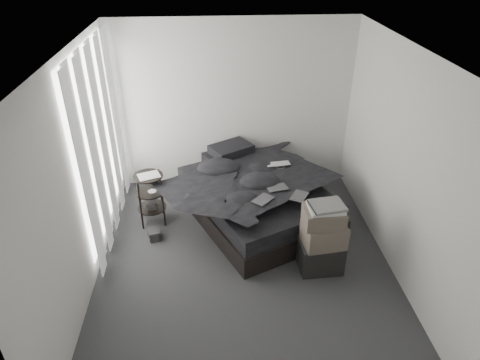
{
  "coord_description": "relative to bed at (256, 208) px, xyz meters",
  "views": [
    {
      "loc": [
        -0.36,
        -4.07,
        3.63
      ],
      "look_at": [
        0.0,
        0.8,
        0.75
      ],
      "focal_mm": 32.0,
      "sensor_mm": 36.0,
      "label": 1
    }
  ],
  "objects": [
    {
      "name": "pillow_lower",
      "position": [
        -0.4,
        0.73,
        0.45
      ],
      "size": [
        0.77,
        0.67,
        0.15
      ],
      "primitive_type": "cube",
      "rotation": [
        0.0,
        0.0,
        0.43
      ],
      "color": "black",
      "rests_on": "mattress"
    },
    {
      "name": "comic_b",
      "position": [
        0.22,
        -0.35,
        0.63
      ],
      "size": [
        0.3,
        0.23,
        0.01
      ],
      "primitive_type": "cube",
      "rotation": [
        0.0,
        0.0,
        0.22
      ],
      "color": "black",
      "rests_on": "duvet"
    },
    {
      "name": "papers",
      "position": [
        -1.48,
        -0.02,
        0.6
      ],
      "size": [
        0.34,
        0.3,
        0.01
      ],
      "primitive_type": "cube",
      "rotation": [
        0.0,
        0.0,
        0.36
      ],
      "color": "white",
      "rests_on": "side_stand"
    },
    {
      "name": "wall_right",
      "position": [
        1.54,
        -1.02,
        1.15
      ],
      "size": [
        0.01,
        4.2,
        2.6
      ],
      "primitive_type": "cube",
      "color": "white",
      "rests_on": "ground"
    },
    {
      "name": "ceiling",
      "position": [
        -0.26,
        -1.02,
        2.45
      ],
      "size": [
        3.6,
        4.2,
        0.01
      ],
      "primitive_type": "cube",
      "color": "white",
      "rests_on": "ground"
    },
    {
      "name": "wall_front",
      "position": [
        -0.26,
        -3.12,
        1.15
      ],
      "size": [
        3.6,
        0.01,
        2.6
      ],
      "primitive_type": "cube",
      "color": "white",
      "rests_on": "ground"
    },
    {
      "name": "box_mid",
      "position": [
        0.67,
        -1.15,
        0.38
      ],
      "size": [
        0.52,
        0.43,
        0.29
      ],
      "primitive_type": "cube",
      "rotation": [
        0.0,
        0.0,
        0.12
      ],
      "color": "#5F554B",
      "rests_on": "box_lower"
    },
    {
      "name": "wall_left",
      "position": [
        -2.06,
        -1.02,
        1.15
      ],
      "size": [
        0.01,
        4.2,
        2.6
      ],
      "primitive_type": "cube",
      "color": "white",
      "rests_on": "ground"
    },
    {
      "name": "bed",
      "position": [
        0.0,
        0.0,
        0.0
      ],
      "size": [
        2.37,
        2.62,
        0.29
      ],
      "primitive_type": "cube",
      "rotation": [
        0.0,
        0.0,
        0.43
      ],
      "color": "black",
      "rests_on": "floor"
    },
    {
      "name": "window_left",
      "position": [
        -2.04,
        -0.12,
        1.2
      ],
      "size": [
        0.02,
        2.0,
        2.3
      ],
      "primitive_type": "cube",
      "color": "white",
      "rests_on": "wall_left"
    },
    {
      "name": "art_book_white",
      "position": [
        0.66,
        -1.14,
        0.74
      ],
      "size": [
        0.4,
        0.33,
        0.04
      ],
      "primitive_type": "cube",
      "rotation": [
        0.0,
        0.0,
        0.05
      ],
      "color": "silver",
      "rests_on": "box_upper"
    },
    {
      "name": "comic_c",
      "position": [
        0.47,
        -0.58,
        0.64
      ],
      "size": [
        0.29,
        0.32,
        0.01
      ],
      "primitive_type": "cube",
      "rotation": [
        0.0,
        0.0,
        1.05
      ],
      "color": "black",
      "rests_on": "duvet"
    },
    {
      "name": "curtain_left",
      "position": [
        -1.99,
        -0.12,
        1.13
      ],
      "size": [
        0.06,
        2.12,
        2.48
      ],
      "primitive_type": "cube",
      "color": "white",
      "rests_on": "wall_left"
    },
    {
      "name": "comic_a",
      "position": [
        0.0,
        -0.63,
        0.63
      ],
      "size": [
        0.31,
        0.32,
        0.01
      ],
      "primitive_type": "cube",
      "rotation": [
        0.0,
        0.0,
        0.82
      ],
      "color": "black",
      "rests_on": "duvet"
    },
    {
      "name": "floor",
      "position": [
        -0.26,
        -1.02,
        -0.15
      ],
      "size": [
        3.6,
        4.2,
        0.01
      ],
      "primitive_type": "cube",
      "color": "#343537",
      "rests_on": "ground"
    },
    {
      "name": "side_stand",
      "position": [
        -1.49,
        -0.01,
        0.23
      ],
      "size": [
        0.47,
        0.47,
        0.74
      ],
      "primitive_type": "cylinder",
      "rotation": [
        0.0,
        0.0,
        0.18
      ],
      "color": "black",
      "rests_on": "floor"
    },
    {
      "name": "mattress",
      "position": [
        0.0,
        0.0,
        0.26
      ],
      "size": [
        2.28,
        2.54,
        0.23
      ],
      "primitive_type": "cube",
      "rotation": [
        0.0,
        0.0,
        0.43
      ],
      "color": "black",
      "rests_on": "bed"
    },
    {
      "name": "floor_books",
      "position": [
        -1.44,
        -0.42,
        -0.08
      ],
      "size": [
        0.18,
        0.22,
        0.13
      ],
      "primitive_type": "cube",
      "rotation": [
        0.0,
        0.0,
        0.25
      ],
      "color": "black",
      "rests_on": "floor"
    },
    {
      "name": "box_upper",
      "position": [
        0.65,
        -1.14,
        0.62
      ],
      "size": [
        0.46,
        0.37,
        0.2
      ],
      "primitive_type": "cube",
      "rotation": [
        0.0,
        0.0,
        -0.01
      ],
      "color": "#5F554B",
      "rests_on": "box_mid"
    },
    {
      "name": "box_lower",
      "position": [
        0.66,
        -1.14,
        0.04
      ],
      "size": [
        0.53,
        0.42,
        0.38
      ],
      "primitive_type": "cube",
      "rotation": [
        0.0,
        0.0,
        0.05
      ],
      "color": "black",
      "rests_on": "floor"
    },
    {
      "name": "pillow_upper",
      "position": [
        -0.32,
        0.74,
        0.59
      ],
      "size": [
        0.73,
        0.66,
        0.13
      ],
      "primitive_type": "cube",
      "rotation": [
        0.0,
        0.0,
        0.54
      ],
      "color": "black",
      "rests_on": "pillow_lower"
    },
    {
      "name": "laptop",
      "position": [
        0.34,
        0.21,
        0.64
      ],
      "size": [
        0.37,
        0.26,
        0.03
      ],
      "primitive_type": "imported",
      "rotation": [
        0.0,
        0.0,
        0.12
      ],
      "color": "silver",
      "rests_on": "duvet"
    },
    {
      "name": "duvet",
      "position": [
        0.02,
        -0.05,
        0.5
      ],
      "size": [
        2.2,
        2.32,
        0.25
      ],
      "primitive_type": "imported",
      "rotation": [
        0.0,
        0.0,
        0.43
      ],
      "color": "black",
      "rests_on": "mattress"
    },
    {
      "name": "wall_back",
      "position": [
        -0.26,
        1.08,
        1.15
      ],
      "size": [
        3.6,
        0.01,
        2.6
      ],
      "primitive_type": "cube",
      "color": "white",
      "rests_on": "ground"
    },
    {
      "name": "art_book_snake",
      "position": [
        0.67,
        -1.15,
        0.78
      ],
      "size": [
        0.42,
        0.35,
        0.04
      ],
      "primitive_type": "cube",
      "rotation": [
        0.0,
        0.0,
        0.15
      ],
      "color": "silver",
      "rests_on": "art_book_white"
    }
  ]
}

